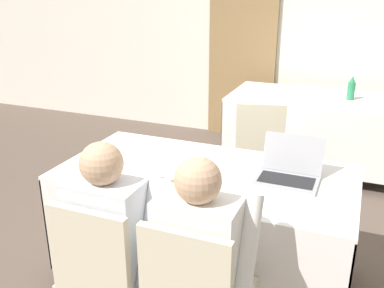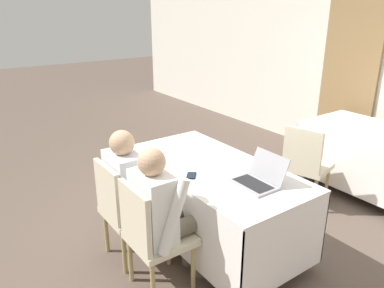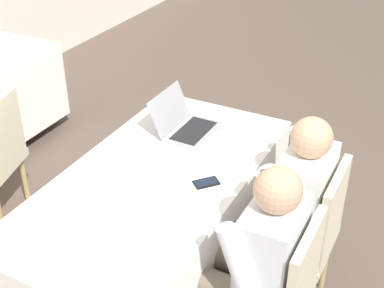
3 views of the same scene
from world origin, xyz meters
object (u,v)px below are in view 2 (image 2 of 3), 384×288
object	(u,v)px
laptop	(258,179)
cell_phone	(191,176)
chair_far_spare	(305,162)
chair_near_left	(123,207)
person_checkered_shirt	(134,187)
chair_near_right	(151,233)
person_white_shirt	(163,210)

from	to	relation	value
laptop	cell_phone	xyz separation A→B (m)	(-0.42, -0.33, -0.04)
laptop	chair_far_spare	size ratio (longest dim) A/B	0.39
cell_phone	chair_near_left	bearing A→B (deg)	-170.13
chair_far_spare	person_checkered_shirt	bearing A→B (deg)	66.18
cell_phone	person_checkered_shirt	world-z (taller)	person_checkered_shirt
chair_near_left	chair_near_right	world-z (taller)	same
chair_far_spare	person_checkered_shirt	size ratio (longest dim) A/B	0.78
chair_far_spare	person_white_shirt	xyz separation A→B (m)	(0.20, -1.89, 0.16)
cell_phone	chair_near_left	distance (m)	0.62
cell_phone	chair_near_right	distance (m)	0.58
chair_near_right	person_checkered_shirt	world-z (taller)	person_checkered_shirt
person_white_shirt	person_checkered_shirt	bearing A→B (deg)	0.00
chair_near_left	person_white_shirt	bearing A→B (deg)	-167.48
chair_near_left	chair_near_right	distance (m)	0.46
chair_near_right	person_white_shirt	size ratio (longest dim) A/B	0.78
person_white_shirt	chair_far_spare	bearing A→B (deg)	-83.95
chair_near_left	person_checkered_shirt	world-z (taller)	person_checkered_shirt
chair_near_right	chair_far_spare	bearing A→B (deg)	-84.26
chair_near_right	person_white_shirt	distance (m)	0.19
cell_phone	chair_far_spare	world-z (taller)	chair_far_spare
laptop	chair_far_spare	distance (m)	1.29
cell_phone	person_checkered_shirt	size ratio (longest dim) A/B	0.12
laptop	person_white_shirt	world-z (taller)	person_white_shirt
cell_phone	chair_near_right	xyz separation A→B (m)	(0.17, -0.48, -0.27)
laptop	cell_phone	distance (m)	0.54
chair_near_left	chair_far_spare	size ratio (longest dim) A/B	1.00
laptop	cell_phone	world-z (taller)	laptop
laptop	chair_near_right	distance (m)	0.91
person_checkered_shirt	person_white_shirt	xyz separation A→B (m)	(0.46, 0.00, 0.00)
person_checkered_shirt	person_white_shirt	world-z (taller)	same
laptop	person_checkered_shirt	bearing A→B (deg)	-134.53
chair_far_spare	person_white_shirt	world-z (taller)	person_white_shirt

